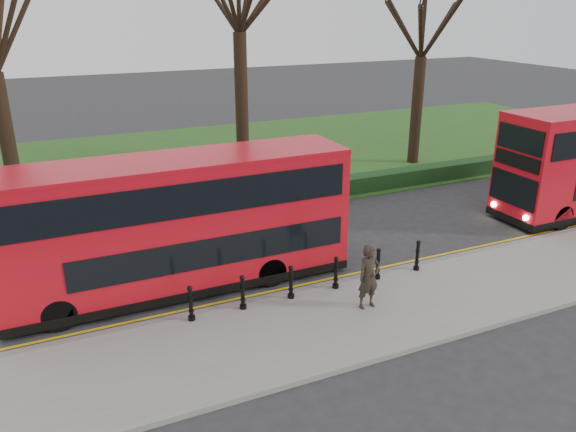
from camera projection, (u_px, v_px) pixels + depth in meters
name	position (u px, v px, depth m)	size (l,w,h in m)	color
ground	(292.00, 279.00, 18.20)	(120.00, 120.00, 0.00)	#28282B
pavement	(338.00, 322.00, 15.62)	(60.00, 4.00, 0.15)	gray
kerb	(306.00, 290.00, 17.32)	(60.00, 0.25, 0.16)	slate
grass_verge	(179.00, 164.00, 30.95)	(60.00, 18.00, 0.06)	#254F1A
hedge	(226.00, 203.00, 23.84)	(60.00, 0.90, 0.80)	black
yellow_line_outer	(302.00, 288.00, 17.60)	(60.00, 0.10, 0.01)	yellow
yellow_line_inner	(299.00, 285.00, 17.77)	(60.00, 0.10, 0.01)	yellow
tree_right	(424.00, 19.00, 28.63)	(6.68, 6.68, 10.43)	black
bollard_row	(314.00, 278.00, 16.85)	(7.72, 0.15, 1.00)	black
bus_lead	(179.00, 225.00, 16.94)	(10.47, 2.41, 4.16)	red
pedestrian	(369.00, 277.00, 15.91)	(0.70, 0.46, 1.91)	#2C241C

